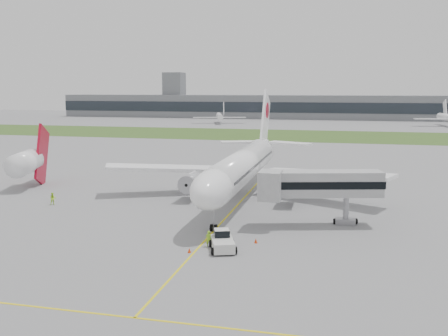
% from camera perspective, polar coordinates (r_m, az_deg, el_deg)
% --- Properties ---
extents(ground, '(600.00, 600.00, 0.00)m').
position_cam_1_polar(ground, '(78.18, 1.57, -4.23)').
color(ground, gray).
rests_on(ground, ground).
extents(apron_markings, '(70.00, 70.00, 0.04)m').
position_cam_1_polar(apron_markings, '(73.44, 0.77, -5.10)').
color(apron_markings, yellow).
rests_on(apron_markings, ground).
extents(grass_strip, '(600.00, 50.00, 0.02)m').
position_cam_1_polar(grass_strip, '(195.94, 8.79, 3.71)').
color(grass_strip, '#365620').
rests_on(grass_strip, ground).
extents(terminal_building, '(320.00, 22.30, 14.00)m').
position_cam_1_polar(terminal_building, '(304.96, 10.51, 6.86)').
color(terminal_building, slate).
rests_on(terminal_building, ground).
extents(control_tower, '(12.00, 12.00, 56.00)m').
position_cam_1_polar(control_tower, '(324.64, -5.66, 5.86)').
color(control_tower, slate).
rests_on(control_tower, ground).
extents(airliner, '(48.13, 53.95, 17.88)m').
position_cam_1_polar(airliner, '(81.80, 2.29, 0.40)').
color(airliner, white).
rests_on(airliner, ground).
extents(pushback_tug, '(3.90, 4.73, 2.14)m').
position_cam_1_polar(pushback_tug, '(56.71, -0.18, -8.37)').
color(pushback_tug, silver).
rests_on(pushback_tug, ground).
extents(jet_bridge, '(15.92, 8.24, 7.52)m').
position_cam_1_polar(jet_bridge, '(66.37, 10.47, -1.86)').
color(jet_bridge, '#B0B0B3').
rests_on(jet_bridge, ground).
extents(safety_cone_left, '(0.40, 0.40, 0.55)m').
position_cam_1_polar(safety_cone_left, '(56.06, -3.98, -9.36)').
color(safety_cone_left, red).
rests_on(safety_cone_left, ground).
extents(safety_cone_right, '(0.41, 0.41, 0.56)m').
position_cam_1_polar(safety_cone_right, '(59.36, 3.66, -8.29)').
color(safety_cone_right, red).
rests_on(safety_cone_right, ground).
extents(ground_crew_near, '(0.75, 0.55, 1.90)m').
position_cam_1_polar(ground_crew_near, '(57.75, -1.77, -8.08)').
color(ground_crew_near, '#93D824').
rests_on(ground_crew_near, ground).
extents(ground_crew_far, '(1.19, 1.16, 1.94)m').
position_cam_1_polar(ground_crew_far, '(82.47, -18.96, -3.33)').
color(ground_crew_far, '#B8F428').
rests_on(ground_crew_far, ground).
extents(neighbor_aircraft, '(6.54, 15.03, 12.13)m').
position_cam_1_polar(neighbor_aircraft, '(97.38, -21.55, 0.66)').
color(neighbor_aircraft, maroon).
rests_on(neighbor_aircraft, ground).
extents(distant_aircraft_left, '(33.11, 30.89, 10.51)m').
position_cam_1_polar(distant_aircraft_left, '(261.58, -0.52, 5.13)').
color(distant_aircraft_left, white).
rests_on(distant_aircraft_left, ground).
extents(distant_aircraft_right, '(34.81, 31.51, 12.18)m').
position_cam_1_polar(distant_aircraft_right, '(262.66, 24.25, 4.35)').
color(distant_aircraft_right, white).
rests_on(distant_aircraft_right, ground).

